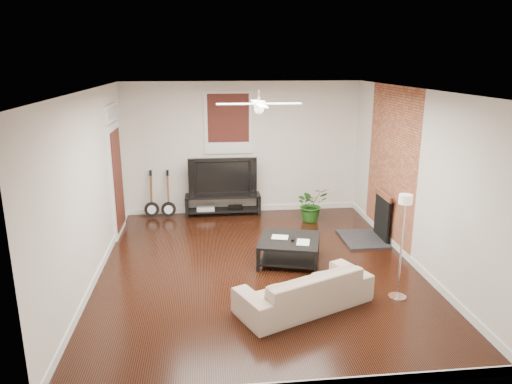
% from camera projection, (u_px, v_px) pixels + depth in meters
% --- Properties ---
extents(room, '(5.01, 6.01, 2.81)m').
position_uv_depth(room, '(259.00, 183.00, 7.29)').
color(room, black).
rests_on(room, ground).
extents(brick_accent, '(0.02, 2.20, 2.80)m').
position_uv_depth(brick_accent, '(391.00, 166.00, 8.51)').
color(brick_accent, brown).
rests_on(brick_accent, floor).
extents(fireplace, '(0.80, 1.10, 0.92)m').
position_uv_depth(fireplace, '(372.00, 216.00, 8.73)').
color(fireplace, black).
rests_on(fireplace, floor).
extents(window_back, '(1.00, 0.06, 1.30)m').
position_uv_depth(window_back, '(228.00, 123.00, 9.96)').
color(window_back, '#37110F').
rests_on(window_back, wall_back).
extents(door_left, '(0.08, 1.00, 2.50)m').
position_uv_depth(door_left, '(116.00, 169.00, 8.89)').
color(door_left, white).
rests_on(door_left, wall_left).
extents(tv_stand, '(1.60, 0.43, 0.45)m').
position_uv_depth(tv_stand, '(223.00, 205.00, 10.22)').
color(tv_stand, black).
rests_on(tv_stand, floor).
extents(tv, '(1.43, 0.19, 0.82)m').
position_uv_depth(tv, '(222.00, 176.00, 10.07)').
color(tv, black).
rests_on(tv, tv_stand).
extents(coffee_table, '(1.17, 1.17, 0.40)m').
position_uv_depth(coffee_table, '(289.00, 250.00, 7.83)').
color(coffee_table, black).
rests_on(coffee_table, floor).
extents(sofa, '(1.99, 1.42, 0.54)m').
position_uv_depth(sofa, '(304.00, 288.00, 6.38)').
color(sofa, tan).
rests_on(sofa, floor).
extents(floor_lamp, '(0.33, 0.33, 1.51)m').
position_uv_depth(floor_lamp, '(401.00, 247.00, 6.49)').
color(floor_lamp, silver).
rests_on(floor_lamp, floor).
extents(potted_plant, '(0.79, 0.74, 0.73)m').
position_uv_depth(potted_plant, '(311.00, 204.00, 9.79)').
color(potted_plant, '#1E5317').
rests_on(potted_plant, floor).
extents(guitar_left, '(0.32, 0.24, 1.00)m').
position_uv_depth(guitar_left, '(151.00, 195.00, 9.96)').
color(guitar_left, black).
rests_on(guitar_left, floor).
extents(guitar_right, '(0.32, 0.23, 1.00)m').
position_uv_depth(guitar_right, '(168.00, 195.00, 9.97)').
color(guitar_right, black).
rests_on(guitar_right, floor).
extents(ceiling_fan, '(1.24, 1.24, 0.32)m').
position_uv_depth(ceiling_fan, '(259.00, 104.00, 6.97)').
color(ceiling_fan, white).
rests_on(ceiling_fan, ceiling).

